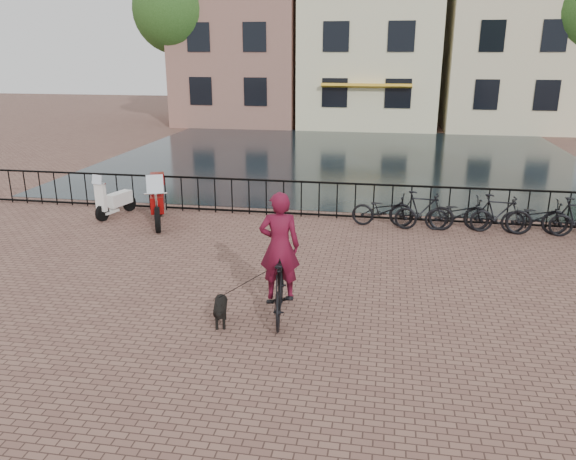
% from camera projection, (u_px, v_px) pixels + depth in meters
% --- Properties ---
extents(ground, '(100.00, 100.00, 0.00)m').
position_uv_depth(ground, '(253.00, 369.00, 8.22)').
color(ground, brown).
rests_on(ground, ground).
extents(canal_water, '(20.00, 20.00, 0.00)m').
position_uv_depth(canal_water, '(345.00, 158.00, 24.45)').
color(canal_water, black).
rests_on(canal_water, ground).
extents(railing, '(20.00, 0.05, 1.02)m').
position_uv_depth(railing, '(319.00, 200.00, 15.57)').
color(railing, black).
rests_on(railing, ground).
extents(canal_house_left, '(7.50, 9.00, 12.80)m').
position_uv_depth(canal_house_left, '(245.00, 19.00, 35.65)').
color(canal_house_left, '#8C5F52').
rests_on(canal_house_left, ground).
extents(canal_house_mid, '(8.00, 9.50, 11.80)m').
position_uv_depth(canal_house_mid, '(372.00, 26.00, 34.48)').
color(canal_house_mid, beige).
rests_on(canal_house_mid, ground).
extents(canal_house_right, '(7.00, 9.00, 13.30)m').
position_uv_depth(canal_house_right, '(510.00, 12.00, 32.94)').
color(canal_house_right, beige).
rests_on(canal_house_right, ground).
extents(tree_far_left, '(5.04, 5.04, 9.27)m').
position_uv_depth(tree_far_left, '(175.00, 11.00, 33.31)').
color(tree_far_left, black).
rests_on(tree_far_left, ground).
extents(cyclist, '(0.89, 1.98, 2.63)m').
position_uv_depth(cyclist, '(280.00, 263.00, 9.55)').
color(cyclist, black).
rests_on(cyclist, ground).
extents(dog, '(0.43, 0.82, 0.53)m').
position_uv_depth(dog, '(221.00, 310.00, 9.49)').
color(dog, black).
rests_on(dog, ground).
extents(motorcycle, '(1.27, 2.22, 1.55)m').
position_uv_depth(motorcycle, '(157.00, 195.00, 14.97)').
color(motorcycle, maroon).
rests_on(motorcycle, ground).
extents(scooter, '(0.76, 1.48, 1.33)m').
position_uv_depth(scooter, '(115.00, 193.00, 15.68)').
color(scooter, white).
rests_on(scooter, ground).
extents(parked_bike_0, '(1.78, 0.83, 0.90)m').
position_uv_depth(parked_bike_0, '(384.00, 211.00, 14.73)').
color(parked_bike_0, black).
rests_on(parked_bike_0, ground).
extents(parked_bike_1, '(1.71, 0.69, 1.00)m').
position_uv_depth(parked_bike_1, '(421.00, 210.00, 14.56)').
color(parked_bike_1, black).
rests_on(parked_bike_1, ground).
extents(parked_bike_2, '(1.75, 0.71, 0.90)m').
position_uv_depth(parked_bike_2, '(459.00, 214.00, 14.41)').
color(parked_bike_2, black).
rests_on(parked_bike_2, ground).
extents(parked_bike_3, '(1.72, 0.73, 1.00)m').
position_uv_depth(parked_bike_3, '(498.00, 214.00, 14.24)').
color(parked_bike_3, black).
rests_on(parked_bike_3, ground).
extents(parked_bike_4, '(1.75, 0.69, 0.90)m').
position_uv_depth(parked_bike_4, '(537.00, 218.00, 14.10)').
color(parked_bike_4, black).
rests_on(parked_bike_4, ground).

